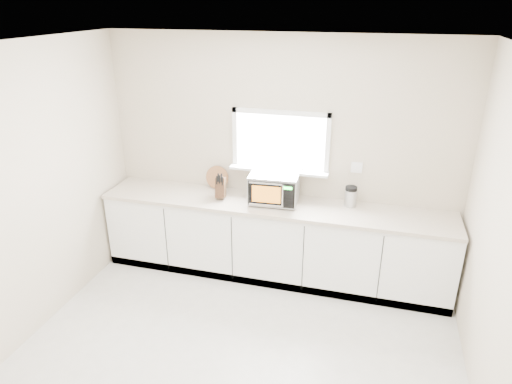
% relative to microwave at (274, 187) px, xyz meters
% --- Properties ---
extents(ground, '(4.00, 4.00, 0.00)m').
position_rel_microwave_xyz_m(ground, '(0.00, -1.73, -1.10)').
color(ground, beige).
rests_on(ground, ground).
extents(back_wall, '(4.00, 0.17, 2.70)m').
position_rel_microwave_xyz_m(back_wall, '(0.00, 0.27, 0.27)').
color(back_wall, beige).
rests_on(back_wall, ground).
extents(cabinets, '(3.92, 0.60, 0.88)m').
position_rel_microwave_xyz_m(cabinets, '(0.00, -0.03, -0.66)').
color(cabinets, white).
rests_on(cabinets, ground).
extents(countertop, '(3.92, 0.64, 0.04)m').
position_rel_microwave_xyz_m(countertop, '(0.00, -0.04, -0.20)').
color(countertop, beige).
rests_on(countertop, cabinets).
extents(microwave, '(0.55, 0.45, 0.34)m').
position_rel_microwave_xyz_m(microwave, '(0.00, 0.00, 0.00)').
color(microwave, black).
rests_on(microwave, countertop).
extents(knife_block, '(0.14, 0.23, 0.32)m').
position_rel_microwave_xyz_m(knife_block, '(-0.61, -0.05, -0.04)').
color(knife_block, '#4A301A').
rests_on(knife_block, countertop).
extents(cutting_board, '(0.28, 0.07, 0.28)m').
position_rel_microwave_xyz_m(cutting_board, '(-0.74, 0.21, -0.04)').
color(cutting_board, '#AF6A43').
rests_on(cutting_board, countertop).
extents(coffee_grinder, '(0.16, 0.16, 0.23)m').
position_rel_microwave_xyz_m(coffee_grinder, '(0.82, 0.12, -0.06)').
color(coffee_grinder, '#A8AAAF').
rests_on(coffee_grinder, countertop).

